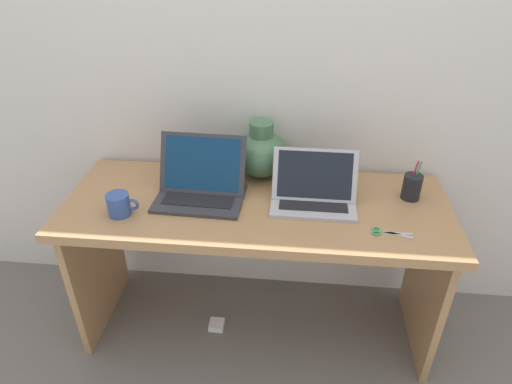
# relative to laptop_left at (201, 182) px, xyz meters

# --- Properties ---
(ground_plane) EXTENTS (6.00, 6.00, 0.00)m
(ground_plane) POSITION_rel_laptop_left_xyz_m (0.23, -0.03, -0.77)
(ground_plane) COLOR slate
(back_wall) EXTENTS (4.40, 0.04, 2.40)m
(back_wall) POSITION_rel_laptop_left_xyz_m (0.23, 0.30, 0.43)
(back_wall) COLOR silver
(back_wall) RESTS_ON ground
(desk) EXTENTS (1.56, 0.59, 0.71)m
(desk) POSITION_rel_laptop_left_xyz_m (0.23, -0.03, -0.21)
(desk) COLOR #AD7F51
(desk) RESTS_ON ground
(laptop_left) EXTENTS (0.36, 0.27, 0.24)m
(laptop_left) POSITION_rel_laptop_left_xyz_m (0.00, 0.00, 0.00)
(laptop_left) COLOR #333338
(laptop_left) RESTS_ON desk
(laptop_right) EXTENTS (0.34, 0.22, 0.21)m
(laptop_right) POSITION_rel_laptop_left_xyz_m (0.46, -0.01, -0.01)
(laptop_right) COLOR #B2B2B7
(laptop_right) RESTS_ON desk
(green_vase) EXTENTS (0.24, 0.24, 0.25)m
(green_vase) POSITION_rel_laptop_left_xyz_m (0.23, 0.20, 0.04)
(green_vase) COLOR #47704C
(green_vase) RESTS_ON desk
(coffee_mug) EXTENTS (0.13, 0.09, 0.09)m
(coffee_mug) POSITION_rel_laptop_left_xyz_m (-0.29, -0.16, -0.02)
(coffee_mug) COLOR #335199
(coffee_mug) RESTS_ON desk
(pen_cup) EXTENTS (0.07, 0.07, 0.17)m
(pen_cup) POSITION_rel_laptop_left_xyz_m (0.85, 0.07, -0.01)
(pen_cup) COLOR black
(pen_cup) RESTS_ON desk
(scissors) EXTENTS (0.15, 0.06, 0.01)m
(scissors) POSITION_rel_laptop_left_xyz_m (0.72, -0.19, -0.06)
(scissors) COLOR #B7B7BC
(scissors) RESTS_ON desk
(power_brick) EXTENTS (0.07, 0.07, 0.03)m
(power_brick) POSITION_rel_laptop_left_xyz_m (0.04, -0.07, -0.76)
(power_brick) COLOR white
(power_brick) RESTS_ON ground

